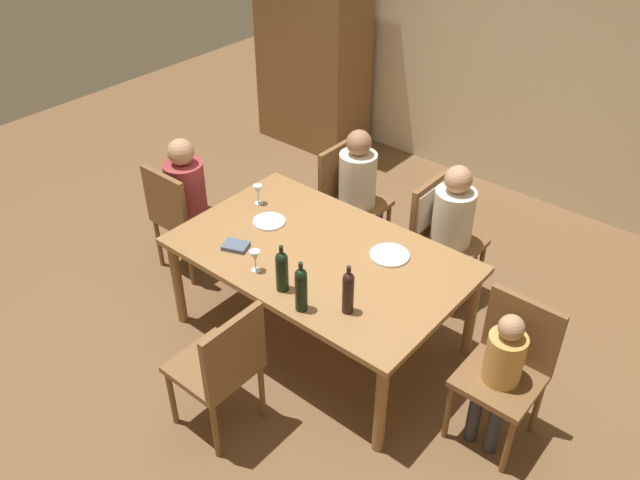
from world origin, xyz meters
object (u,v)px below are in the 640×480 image
Objects in this scene: chair_left_end at (180,212)px; person_man_bearded at (189,194)px; chair_near at (223,364)px; person_child_small at (500,370)px; armoire_cabinet at (313,40)px; dinner_plate_host at (269,221)px; dinner_plate_guest_left at (390,255)px; chair_right_end at (509,362)px; chair_far_right at (437,223)px; dining_table at (320,261)px; wine_bottle_dark_red at (301,288)px; person_woman_host at (455,225)px; person_man_guest at (360,186)px; wine_bottle_tall_green at (348,291)px; wine_glass_centre at (255,257)px; chair_far_left at (348,193)px; wine_bottle_short_olive at (282,270)px; wine_glass_near_left at (258,191)px.

person_man_bearded is at bearing 90.00° from chair_left_end.
person_child_small reaches higher than chair_near.
person_man_bearded is at bearing -72.70° from armoire_cabinet.
dinner_plate_host and dinner_plate_guest_left have the same top height.
chair_far_right is at bearing -40.67° from chair_right_end.
dining_table is 5.66× the size of wine_bottle_dark_red.
person_child_small is at bearing 41.43° from person_woman_host.
person_man_guest is at bearing -27.01° from chair_right_end.
wine_bottle_tall_green is 2.17× the size of wine_glass_centre.
chair_far_right is 1.00× the size of chair_far_left.
armoire_cabinet reaches higher than chair_far_right.
chair_left_end reaches higher than dining_table.
chair_far_left is 1.00× the size of chair_near.
chair_far_right is at bearing 90.00° from chair_far_left.
wine_bottle_dark_red is (0.78, -1.46, 0.35)m from chair_far_left.
person_man_bearded is 1.32m from person_man_guest.
dinner_plate_guest_left is (0.88, -0.71, 0.20)m from chair_far_left.
wine_bottle_dark_red is at bearing -50.68° from armoire_cabinet.
wine_glass_centre reaches higher than dining_table.
person_woman_host is at bearing 83.31° from dinner_plate_guest_left.
wine_bottle_dark_red reaches higher than chair_right_end.
chair_near is (0.60, -1.93, 0.00)m from chair_far_left.
wine_bottle_short_olive is 1.00m from wine_glass_near_left.
person_man_guest reaches higher than chair_near.
chair_far_right is 1.48m from wine_bottle_dark_red.
chair_left_end is 2.65m from person_child_small.
wine_bottle_dark_red is 1.20m from wine_glass_near_left.
dining_table is at bearing 3.76° from chair_left_end.
chair_right_end is 2.08m from wine_glass_near_left.
wine_bottle_tall_green is at bearing -34.51° from dining_table.
wine_glass_centre is at bearing 25.89° from chair_near.
wine_bottle_dark_red reaches higher than dining_table.
person_child_small is 1.36m from wine_bottle_short_olive.
wine_glass_near_left is (-1.18, -0.79, 0.20)m from person_woman_host.
wine_bottle_dark_red reaches higher than wine_glass_centre.
wine_bottle_tall_green is 1.06m from dinner_plate_host.
chair_far_left is (1.53, -1.37, -0.56)m from armoire_cabinet.
chair_far_right is 1.47m from wine_glass_centre.
armoire_cabinet is 2.37× the size of chair_left_end.
armoire_cabinet is 2.37× the size of chair_far_left.
dinner_plate_host is at bearing 1.33° from chair_right_end.
person_man_bearded is 1.01× the size of person_man_guest.
armoire_cabinet is at bearing 32.85° from chair_near.
chair_right_end is at bearing 17.85° from wine_glass_centre.
wine_bottle_dark_red is (0.67, -1.46, 0.24)m from person_man_guest.
wine_glass_near_left is (1.32, -2.16, -0.26)m from armoire_cabinet.
chair_near is 0.82m from wine_bottle_tall_green.
chair_right_end is at bearing 44.83° from person_woman_host.
chair_far_right reaches higher than dinner_plate_guest_left.
wine_bottle_short_olive is at bearing 18.38° from person_man_guest.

